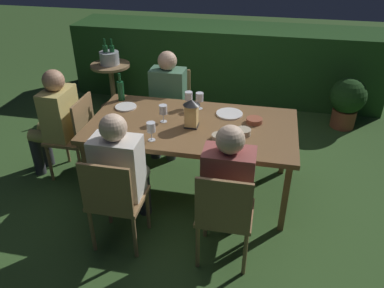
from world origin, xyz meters
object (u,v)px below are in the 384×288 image
at_px(chair_side_left_b, 224,214).
at_px(wine_glass_b, 200,98).
at_px(person_in_cream, 121,169).
at_px(person_in_rust, 229,182).
at_px(lantern_centerpiece, 191,112).
at_px(green_bottle_on_table, 121,90).
at_px(wine_glass_c, 163,110).
at_px(person_in_mustard, 55,118).
at_px(bowl_salad, 219,137).
at_px(chair_side_right_a, 172,103).
at_px(person_in_green, 167,98).
at_px(chair_head_near, 75,133).
at_px(ice_bucket, 109,57).
at_px(potted_plant_by_hedge, 347,100).
at_px(wine_glass_a, 189,97).
at_px(plate_a, 126,107).
at_px(side_table, 112,79).
at_px(bowl_olives, 243,132).
at_px(plate_b, 229,114).
at_px(chair_side_left_a, 114,199).
at_px(dining_table, 192,128).
at_px(bowl_bread, 254,120).

relative_size(chair_side_left_b, wine_glass_b, 5.15).
height_order(person_in_cream, person_in_rust, same).
xyz_separation_m(lantern_centerpiece, green_bottle_on_table, (-0.84, 0.43, -0.04)).
distance_m(lantern_centerpiece, green_bottle_on_table, 0.94).
relative_size(wine_glass_b, wine_glass_c, 1.00).
bearing_deg(green_bottle_on_table, wine_glass_c, -34.85).
height_order(person_in_cream, green_bottle_on_table, person_in_cream).
xyz_separation_m(person_in_cream, chair_side_left_b, (0.86, -0.20, -0.15)).
height_order(person_in_rust, wine_glass_c, person_in_rust).
bearing_deg(person_in_mustard, bowl_salad, -7.71).
height_order(chair_side_right_a, person_in_green, person_in_green).
xyz_separation_m(person_in_cream, chair_head_near, (-0.78, 0.71, -0.15)).
bearing_deg(person_in_cream, bowl_salad, 33.88).
relative_size(person_in_cream, ice_bucket, 3.35).
bearing_deg(potted_plant_by_hedge, chair_head_near, -149.62).
bearing_deg(person_in_green, person_in_cream, -90.00).
distance_m(person_in_cream, chair_head_near, 1.06).
bearing_deg(wine_glass_a, person_in_cream, -107.37).
distance_m(chair_side_right_a, person_in_green, 0.25).
bearing_deg(wine_glass_b, plate_a, -170.27).
bearing_deg(ice_bucket, wine_glass_a, -43.16).
height_order(wine_glass_c, side_table, wine_glass_c).
height_order(chair_side_right_a, bowl_olives, chair_side_right_a).
relative_size(lantern_centerpiece, side_table, 0.41).
relative_size(side_table, ice_bucket, 1.89).
relative_size(plate_b, side_table, 0.40).
distance_m(chair_head_near, person_in_mustard, 0.25).
xyz_separation_m(chair_side_left_b, potted_plant_by_hedge, (1.23, 2.59, -0.11)).
xyz_separation_m(person_in_green, person_in_rust, (0.86, -1.42, 0.00)).
bearing_deg(person_in_green, chair_side_left_b, -61.88).
bearing_deg(bowl_olives, person_in_mustard, 176.68).
xyz_separation_m(person_in_green, chair_side_left_a, (-0.00, -1.61, -0.15)).
distance_m(person_in_rust, ice_bucket, 3.02).
xyz_separation_m(dining_table, wine_glass_b, (0.01, 0.34, 0.17)).
bearing_deg(chair_side_left_b, wine_glass_c, 128.06).
bearing_deg(wine_glass_b, dining_table, -91.18).
bearing_deg(bowl_bread, green_bottle_on_table, 170.14).
bearing_deg(chair_side_left_a, lantern_centerpiece, 63.01).
height_order(chair_side_left_a, green_bottle_on_table, green_bottle_on_table).
xyz_separation_m(chair_side_right_a, bowl_olives, (0.91, -1.01, 0.27)).
relative_size(dining_table, chair_head_near, 2.20).
bearing_deg(plate_a, person_in_mustard, -162.73).
height_order(chair_side_left_b, bowl_bread, chair_side_left_b).
bearing_deg(dining_table, person_in_rust, -58.69).
height_order(lantern_centerpiece, bowl_salad, lantern_centerpiece).
relative_size(chair_side_left_a, plate_a, 4.06).
height_order(dining_table, person_in_green, person_in_green).
distance_m(dining_table, chair_side_left_b, 1.02).
bearing_deg(wine_glass_c, wine_glass_b, 51.45).
xyz_separation_m(plate_a, plate_b, (1.04, 0.06, 0.00)).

